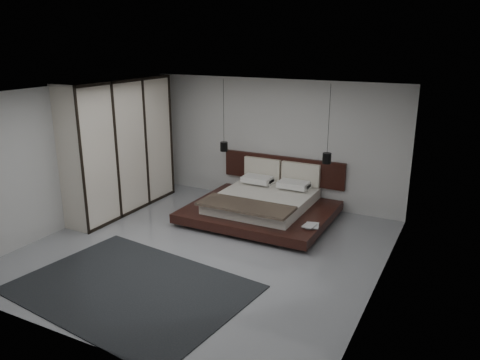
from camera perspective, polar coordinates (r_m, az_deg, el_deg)
The scene contains 14 objects.
floor at distance 8.52m, azimuth -4.25°, elevation -8.40°, with size 6.00×6.00×0.00m, color gray.
ceiling at distance 7.75m, azimuth -4.70°, elevation 10.66°, with size 6.00×6.00×0.00m, color white.
wall_back at distance 10.61m, azimuth 4.04°, elevation 4.70°, with size 6.00×6.00×0.00m, color #BBBBB8.
wall_front at distance 5.84m, azimuth -20.12°, elevation -6.70°, with size 6.00×6.00×0.00m, color #BBBBB8.
wall_left at distance 9.89m, azimuth -19.48°, elevation 2.86°, with size 6.00×6.00×0.00m, color #BBBBB8.
wall_right at distance 7.00m, azimuth 17.00°, elevation -2.49°, with size 6.00×6.00×0.00m, color #BBBBB8.
lattice_screen at distance 11.64m, azimuth -10.58°, elevation 5.04°, with size 0.05×0.90×2.60m, color black.
bed at distance 9.85m, azimuth 2.82°, elevation -2.95°, with size 2.88×2.43×1.09m.
book_lower at distance 8.87m, azimuth 8.02°, elevation -5.49°, with size 0.24×0.32×0.03m, color #99724C.
book_upper at distance 8.84m, azimuth 7.84°, elevation -5.38°, with size 0.21×0.28×0.02m, color #99724C.
pendant_left at distance 10.47m, azimuth -1.97°, elevation 4.14°, with size 0.17×0.17×1.59m.
pendant_right at distance 9.57m, azimuth 10.54°, elevation 2.67°, with size 0.18×0.18×1.59m.
wardrobe at distance 10.35m, azimuth -14.47°, elevation 4.01°, with size 0.68×2.89×2.84m.
rug at distance 7.45m, azimuth -13.09°, elevation -12.73°, with size 3.42×2.45×0.01m, color black.
Camera 1 is at (4.06, -6.55, 3.63)m, focal length 35.00 mm.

